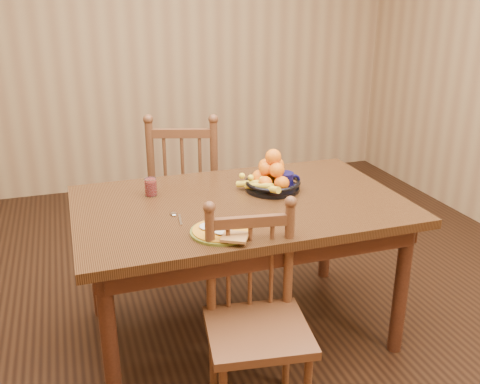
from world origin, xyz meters
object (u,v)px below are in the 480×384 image
object	(u,v)px
chair_far	(186,194)
breakfast_plate	(222,231)
coffee_mug	(286,182)
fruit_bowl	(271,178)
dining_table	(240,217)
chair_near	(256,322)

from	to	relation	value
chair_far	breakfast_plate	bearing A→B (deg)	102.37
coffee_mug	fruit_bowl	size ratio (longest dim) A/B	0.41
chair_far	fruit_bowl	xyz separation A→B (m)	(0.29, -0.74, 0.32)
dining_table	coffee_mug	world-z (taller)	coffee_mug
dining_table	chair_near	xyz separation A→B (m)	(-0.12, -0.56, -0.22)
coffee_mug	chair_far	bearing A→B (deg)	114.88
dining_table	chair_far	distance (m)	0.86
chair_far	coffee_mug	world-z (taller)	chair_far
coffee_mug	fruit_bowl	bearing A→B (deg)	150.35
dining_table	chair_near	distance (m)	0.61
breakfast_plate	coffee_mug	bearing A→B (deg)	40.53
chair_far	fruit_bowl	distance (m)	0.85
dining_table	fruit_bowl	world-z (taller)	fruit_bowl
coffee_mug	chair_near	bearing A→B (deg)	-121.47
dining_table	fruit_bowl	bearing A→B (deg)	26.61
breakfast_plate	chair_far	bearing A→B (deg)	84.99
chair_near	breakfast_plate	distance (m)	0.40
dining_table	fruit_bowl	size ratio (longest dim) A/B	4.94
chair_far	chair_near	xyz separation A→B (m)	(-0.03, -1.40, -0.06)
fruit_bowl	dining_table	bearing A→B (deg)	-153.39
chair_near	breakfast_plate	xyz separation A→B (m)	(-0.08, 0.23, 0.32)
breakfast_plate	coffee_mug	xyz separation A→B (m)	(0.46, 0.39, 0.04)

